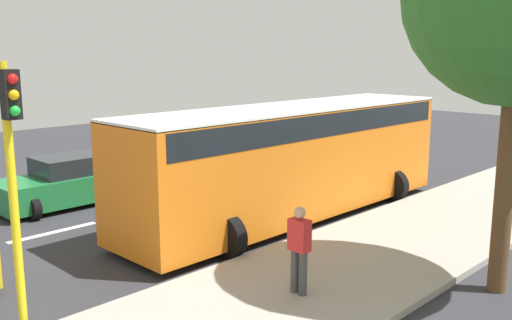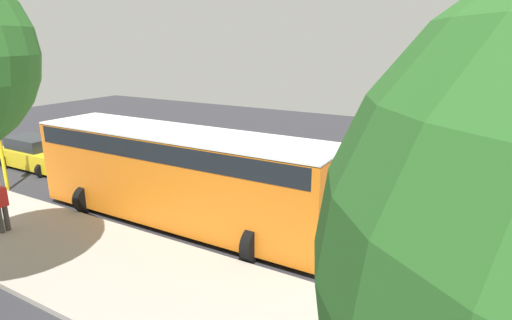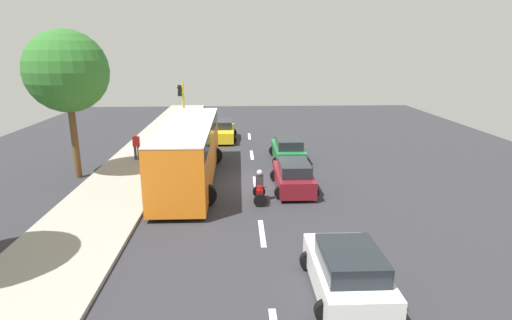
{
  "view_description": "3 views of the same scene",
  "coord_description": "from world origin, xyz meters",
  "px_view_note": "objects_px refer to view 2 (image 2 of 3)",
  "views": [
    {
      "loc": [
        13.69,
        -12.35,
        4.65
      ],
      "look_at": [
        0.23,
        1.3,
        0.96
      ],
      "focal_mm": 39.75,
      "sensor_mm": 36.0,
      "label": 1
    },
    {
      "loc": [
        13.67,
        8.41,
        6.0
      ],
      "look_at": [
        0.53,
        0.79,
        1.65
      ],
      "focal_mm": 29.03,
      "sensor_mm": 36.0,
      "label": 2
    },
    {
      "loc": [
        0.85,
        20.57,
        6.9
      ],
      "look_at": [
        0.05,
        1.69,
        1.75
      ],
      "focal_mm": 28.93,
      "sensor_mm": 36.0,
      "label": 3
    }
  ],
  "objects_px": {
    "car_yellow_cab": "(37,154)",
    "city_bus": "(179,170)",
    "pedestrian_near_signal": "(1,205)",
    "car_green": "(195,151)",
    "car_maroon": "(289,169)",
    "motorcycle": "(306,189)"
  },
  "relations": [
    {
      "from": "car_yellow_cab",
      "to": "city_bus",
      "type": "xyz_separation_m",
      "value": [
        1.35,
        10.19,
        1.13
      ]
    },
    {
      "from": "car_yellow_cab",
      "to": "city_bus",
      "type": "distance_m",
      "value": 10.34
    },
    {
      "from": "car_yellow_cab",
      "to": "pedestrian_near_signal",
      "type": "height_order",
      "value": "pedestrian_near_signal"
    },
    {
      "from": "car_green",
      "to": "city_bus",
      "type": "distance_m",
      "value": 6.99
    },
    {
      "from": "car_green",
      "to": "car_yellow_cab",
      "type": "relative_size",
      "value": 0.98
    },
    {
      "from": "car_yellow_cab",
      "to": "city_bus",
      "type": "bearing_deg",
      "value": 82.46
    },
    {
      "from": "car_maroon",
      "to": "city_bus",
      "type": "distance_m",
      "value": 5.66
    },
    {
      "from": "car_green",
      "to": "motorcycle",
      "type": "height_order",
      "value": "motorcycle"
    },
    {
      "from": "car_yellow_cab",
      "to": "motorcycle",
      "type": "distance_m",
      "value": 13.53
    },
    {
      "from": "car_green",
      "to": "car_yellow_cab",
      "type": "xyz_separation_m",
      "value": [
        4.35,
        -6.31,
        0.0
      ]
    },
    {
      "from": "car_maroon",
      "to": "pedestrian_near_signal",
      "type": "height_order",
      "value": "pedestrian_near_signal"
    },
    {
      "from": "city_bus",
      "to": "pedestrian_near_signal",
      "type": "xyz_separation_m",
      "value": [
        3.74,
        -4.14,
        -0.79
      ]
    },
    {
      "from": "pedestrian_near_signal",
      "to": "city_bus",
      "type": "bearing_deg",
      "value": 132.1
    },
    {
      "from": "car_green",
      "to": "pedestrian_near_signal",
      "type": "xyz_separation_m",
      "value": [
        9.45,
        -0.26,
        0.35
      ]
    },
    {
      "from": "car_green",
      "to": "city_bus",
      "type": "xyz_separation_m",
      "value": [
        5.7,
        3.88,
        1.14
      ]
    },
    {
      "from": "car_maroon",
      "to": "motorcycle",
      "type": "height_order",
      "value": "motorcycle"
    },
    {
      "from": "car_maroon",
      "to": "city_bus",
      "type": "xyz_separation_m",
      "value": [
        5.32,
        -1.55,
        1.14
      ]
    },
    {
      "from": "car_maroon",
      "to": "motorcycle",
      "type": "relative_size",
      "value": 2.67
    },
    {
      "from": "car_maroon",
      "to": "car_green",
      "type": "bearing_deg",
      "value": -94.02
    },
    {
      "from": "car_green",
      "to": "city_bus",
      "type": "bearing_deg",
      "value": 34.26
    },
    {
      "from": "car_yellow_cab",
      "to": "pedestrian_near_signal",
      "type": "bearing_deg",
      "value": 49.92
    },
    {
      "from": "city_bus",
      "to": "pedestrian_near_signal",
      "type": "bearing_deg",
      "value": -47.9
    }
  ]
}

